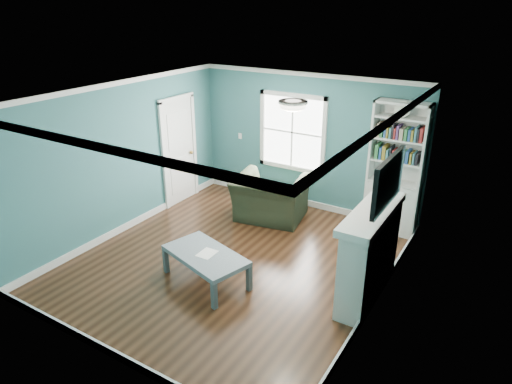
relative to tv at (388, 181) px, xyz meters
The scene contains 13 objects.
floor 2.80m from the tv, behind, with size 5.00×5.00×0.00m, color black.
room_walls 2.21m from the tv, behind, with size 5.00×5.00×5.00m.
trim 2.26m from the tv, behind, with size 4.50×5.00×2.60m.
window 3.40m from the tv, 137.57° to the left, with size 1.40×0.06×1.50m.
bookshelf 2.29m from the tv, 101.57° to the left, with size 0.90×0.35×2.31m.
fireplace 1.10m from the tv, behind, with size 0.44×1.58×1.30m.
tv is the anchor object (origin of this frame).
door 4.63m from the tv, 164.80° to the left, with size 0.12×0.98×2.17m.
ceiling_fixture 1.54m from the tv, behind, with size 0.38×0.38×0.15m.
light_switch 4.38m from the tv, 148.30° to the left, with size 0.08×0.01×0.12m, color white.
recliner 3.07m from the tv, 150.46° to the left, with size 1.25×0.81×1.09m, color black.
coffee_table 2.74m from the tv, 158.46° to the right, with size 1.40×1.01×0.46m.
paper_sheet 2.69m from the tv, 158.51° to the right, with size 0.22×0.28×0.00m, color white.
Camera 1 is at (3.54, -5.11, 3.79)m, focal length 32.00 mm.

